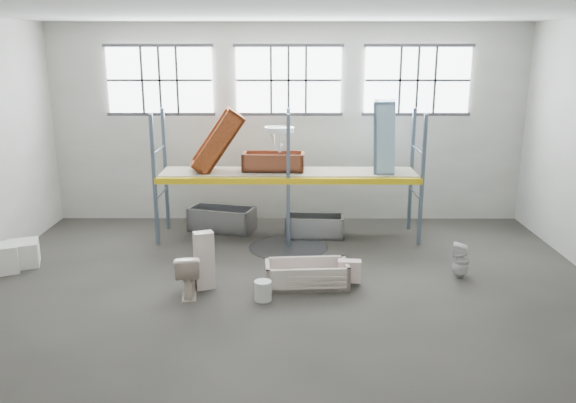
{
  "coord_description": "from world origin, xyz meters",
  "views": [
    {
      "loc": [
        0.04,
        -9.86,
        4.44
      ],
      "look_at": [
        0.0,
        1.5,
        1.4
      ],
      "focal_mm": 36.48,
      "sensor_mm": 36.0,
      "label": 1
    }
  ],
  "objects_px": {
    "toilet_beige": "(188,274)",
    "rust_tub_flat": "(273,161)",
    "cistern_tall": "(204,260)",
    "steel_tub_right": "(314,226)",
    "bathtub_beige": "(307,274)",
    "toilet_white": "(461,260)",
    "bucket": "(263,291)",
    "steel_tub_left": "(222,219)",
    "carton_near": "(1,259)",
    "blue_tub_upright": "(385,137)"
  },
  "relations": [
    {
      "from": "toilet_beige",
      "to": "rust_tub_flat",
      "type": "height_order",
      "value": "rust_tub_flat"
    },
    {
      "from": "cistern_tall",
      "to": "steel_tub_right",
      "type": "relative_size",
      "value": 0.8
    },
    {
      "from": "bathtub_beige",
      "to": "toilet_white",
      "type": "bearing_deg",
      "value": 3.66
    },
    {
      "from": "steel_tub_right",
      "to": "bucket",
      "type": "bearing_deg",
      "value": -106.25
    },
    {
      "from": "steel_tub_left",
      "to": "steel_tub_right",
      "type": "height_order",
      "value": "steel_tub_left"
    },
    {
      "from": "cistern_tall",
      "to": "bathtub_beige",
      "type": "bearing_deg",
      "value": -17.04
    },
    {
      "from": "bucket",
      "to": "carton_near",
      "type": "bearing_deg",
      "value": 165.92
    },
    {
      "from": "steel_tub_left",
      "to": "steel_tub_right",
      "type": "xyz_separation_m",
      "value": [
        2.27,
        -0.45,
        -0.03
      ]
    },
    {
      "from": "blue_tub_upright",
      "to": "carton_near",
      "type": "height_order",
      "value": "blue_tub_upright"
    },
    {
      "from": "toilet_beige",
      "to": "cistern_tall",
      "type": "relative_size",
      "value": 0.73
    },
    {
      "from": "toilet_white",
      "to": "cistern_tall",
      "type": "bearing_deg",
      "value": -66.18
    },
    {
      "from": "steel_tub_left",
      "to": "bathtub_beige",
      "type": "bearing_deg",
      "value": -59.86
    },
    {
      "from": "cistern_tall",
      "to": "toilet_white",
      "type": "relative_size",
      "value": 1.57
    },
    {
      "from": "bathtub_beige",
      "to": "rust_tub_flat",
      "type": "distance_m",
      "value": 3.52
    },
    {
      "from": "steel_tub_right",
      "to": "bucket",
      "type": "distance_m",
      "value": 3.82
    },
    {
      "from": "bucket",
      "to": "toilet_white",
      "type": "bearing_deg",
      "value": 15.82
    },
    {
      "from": "steel_tub_right",
      "to": "carton_near",
      "type": "distance_m",
      "value": 6.83
    },
    {
      "from": "steel_tub_right",
      "to": "blue_tub_upright",
      "type": "bearing_deg",
      "value": -0.68
    },
    {
      "from": "bathtub_beige",
      "to": "toilet_beige",
      "type": "distance_m",
      "value": 2.23
    },
    {
      "from": "toilet_beige",
      "to": "toilet_white",
      "type": "xyz_separation_m",
      "value": [
        5.22,
        0.86,
        -0.05
      ]
    },
    {
      "from": "toilet_white",
      "to": "rust_tub_flat",
      "type": "relative_size",
      "value": 0.49
    },
    {
      "from": "steel_tub_left",
      "to": "blue_tub_upright",
      "type": "distance_m",
      "value": 4.42
    },
    {
      "from": "carton_near",
      "to": "rust_tub_flat",
      "type": "bearing_deg",
      "value": 23.72
    },
    {
      "from": "toilet_white",
      "to": "bucket",
      "type": "bearing_deg",
      "value": -56.69
    },
    {
      "from": "carton_near",
      "to": "blue_tub_upright",
      "type": "bearing_deg",
      "value": 16.08
    },
    {
      "from": "steel_tub_left",
      "to": "toilet_beige",
      "type": "bearing_deg",
      "value": -92.6
    },
    {
      "from": "steel_tub_right",
      "to": "bathtub_beige",
      "type": "bearing_deg",
      "value": -95.08
    },
    {
      "from": "toilet_white",
      "to": "steel_tub_left",
      "type": "relative_size",
      "value": 0.45
    },
    {
      "from": "bathtub_beige",
      "to": "rust_tub_flat",
      "type": "height_order",
      "value": "rust_tub_flat"
    },
    {
      "from": "bathtub_beige",
      "to": "toilet_beige",
      "type": "height_order",
      "value": "toilet_beige"
    },
    {
      "from": "toilet_beige",
      "to": "bucket",
      "type": "bearing_deg",
      "value": 162.59
    },
    {
      "from": "cistern_tall",
      "to": "steel_tub_right",
      "type": "xyz_separation_m",
      "value": [
        2.19,
        3.13,
        -0.3
      ]
    },
    {
      "from": "steel_tub_left",
      "to": "blue_tub_upright",
      "type": "relative_size",
      "value": 0.93
    },
    {
      "from": "toilet_beige",
      "to": "bathtub_beige",
      "type": "bearing_deg",
      "value": -176.58
    },
    {
      "from": "rust_tub_flat",
      "to": "carton_near",
      "type": "relative_size",
      "value": 2.16
    },
    {
      "from": "steel_tub_right",
      "to": "carton_near",
      "type": "relative_size",
      "value": 2.09
    },
    {
      "from": "toilet_beige",
      "to": "steel_tub_left",
      "type": "height_order",
      "value": "toilet_beige"
    },
    {
      "from": "toilet_beige",
      "to": "toilet_white",
      "type": "distance_m",
      "value": 5.3
    },
    {
      "from": "blue_tub_upright",
      "to": "carton_near",
      "type": "bearing_deg",
      "value": -163.92
    },
    {
      "from": "blue_tub_upright",
      "to": "bucket",
      "type": "relative_size",
      "value": 4.63
    },
    {
      "from": "bathtub_beige",
      "to": "carton_near",
      "type": "bearing_deg",
      "value": 169.55
    },
    {
      "from": "cistern_tall",
      "to": "blue_tub_upright",
      "type": "distance_m",
      "value": 5.23
    },
    {
      "from": "steel_tub_right",
      "to": "carton_near",
      "type": "xyz_separation_m",
      "value": [
        -6.42,
        -2.33,
        0.03
      ]
    },
    {
      "from": "cistern_tall",
      "to": "steel_tub_right",
      "type": "height_order",
      "value": "cistern_tall"
    },
    {
      "from": "blue_tub_upright",
      "to": "bathtub_beige",
      "type": "bearing_deg",
      "value": -121.93
    },
    {
      "from": "steel_tub_right",
      "to": "bucket",
      "type": "xyz_separation_m",
      "value": [
        -1.07,
        -3.67,
        -0.07
      ]
    },
    {
      "from": "bathtub_beige",
      "to": "toilet_beige",
      "type": "bearing_deg",
      "value": -172.77
    },
    {
      "from": "bathtub_beige",
      "to": "steel_tub_right",
      "type": "bearing_deg",
      "value": 80.71
    },
    {
      "from": "toilet_white",
      "to": "steel_tub_left",
      "type": "distance_m",
      "value": 5.89
    },
    {
      "from": "toilet_white",
      "to": "carton_near",
      "type": "height_order",
      "value": "toilet_white"
    }
  ]
}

